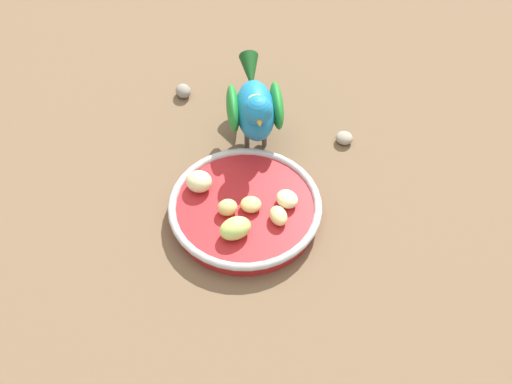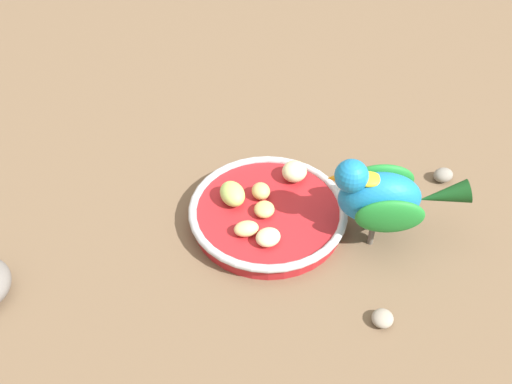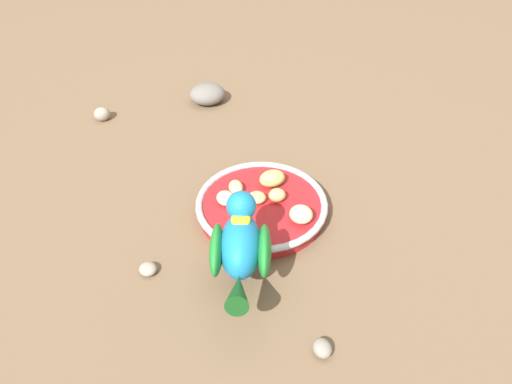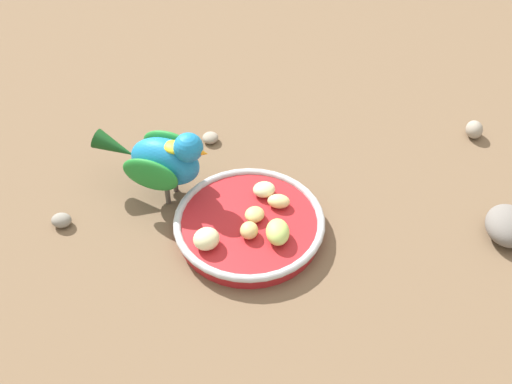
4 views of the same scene
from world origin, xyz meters
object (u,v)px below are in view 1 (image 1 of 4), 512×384
object	(u,v)px
apple_piece_3	(227,207)
pebble_0	(183,91)
apple_piece_4	(287,199)
parrot	(255,107)
apple_piece_0	(251,204)
apple_piece_1	(235,228)
feeding_bowl	(245,209)
apple_piece_2	(278,216)
pebble_2	(344,138)
apple_piece_5	(199,181)

from	to	relation	value
apple_piece_3	pebble_0	bearing A→B (deg)	-88.42
apple_piece_4	parrot	size ratio (longest dim) A/B	0.18
apple_piece_0	pebble_0	world-z (taller)	apple_piece_0
apple_piece_1	apple_piece_4	distance (m)	0.08
feeding_bowl	apple_piece_3	xyz separation A→B (m)	(0.02, 0.00, 0.02)
feeding_bowl	apple_piece_3	bearing A→B (deg)	10.35
apple_piece_0	apple_piece_4	xyz separation A→B (m)	(-0.05, 0.00, 0.00)
apple_piece_4	parrot	distance (m)	0.14
feeding_bowl	apple_piece_0	world-z (taller)	apple_piece_0
apple_piece_2	pebble_2	distance (m)	0.18
pebble_2	pebble_0	bearing A→B (deg)	-37.86
feeding_bowl	apple_piece_2	world-z (taller)	apple_piece_2
pebble_0	apple_piece_2	bearing A→B (deg)	103.12
feeding_bowl	apple_piece_2	bearing A→B (deg)	135.98
pebble_2	apple_piece_2	bearing A→B (deg)	42.51
apple_piece_3	parrot	size ratio (longest dim) A/B	0.15
apple_piece_2	apple_piece_3	world-z (taller)	apple_piece_3
apple_piece_1	apple_piece_5	xyz separation A→B (m)	(0.03, -0.08, -0.00)
apple_piece_2	apple_piece_4	size ratio (longest dim) A/B	0.99
apple_piece_5	parrot	distance (m)	0.13
feeding_bowl	apple_piece_2	size ratio (longest dim) A/B	6.65
apple_piece_1	apple_piece_4	bearing A→B (deg)	-158.35
apple_piece_4	apple_piece_5	bearing A→B (deg)	-28.53
apple_piece_0	pebble_2	distance (m)	0.19
pebble_0	pebble_2	world-z (taller)	pebble_0
feeding_bowl	apple_piece_2	xyz separation A→B (m)	(-0.03, 0.03, 0.01)
parrot	apple_piece_2	bearing A→B (deg)	5.17
apple_piece_5	pebble_0	distance (m)	0.20
apple_piece_5	apple_piece_2	bearing A→B (deg)	137.03
pebble_0	feeding_bowl	bearing A→B (deg)	97.14
parrot	feeding_bowl	bearing A→B (deg)	-10.96
pebble_0	pebble_2	xyz separation A→B (m)	(-0.20, 0.15, -0.00)
apple_piece_2	pebble_2	bearing A→B (deg)	-137.49
apple_piece_0	apple_piece_5	bearing A→B (deg)	-42.45
apple_piece_2	apple_piece_5	bearing A→B (deg)	-42.97
apple_piece_3	pebble_2	world-z (taller)	apple_piece_3
apple_piece_0	apple_piece_4	bearing A→B (deg)	174.35
apple_piece_1	apple_piece_5	world-z (taller)	same
apple_piece_1	apple_piece_2	xyz separation A→B (m)	(-0.06, -0.01, -0.00)
apple_piece_5	pebble_0	world-z (taller)	apple_piece_5
parrot	pebble_0	distance (m)	0.15
apple_piece_4	apple_piece_5	size ratio (longest dim) A/B	0.89
apple_piece_2	apple_piece_3	distance (m)	0.06
apple_piece_0	apple_piece_3	xyz separation A→B (m)	(0.03, -0.00, 0.00)
apple_piece_1	apple_piece_5	size ratio (longest dim) A/B	1.20
apple_piece_5	apple_piece_0	bearing A→B (deg)	137.55
apple_piece_4	apple_piece_2	bearing A→B (deg)	51.21
feeding_bowl	apple_piece_0	distance (m)	0.02
apple_piece_4	pebble_2	xyz separation A→B (m)	(-0.11, -0.10, -0.02)
feeding_bowl	apple_piece_0	bearing A→B (deg)	135.69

